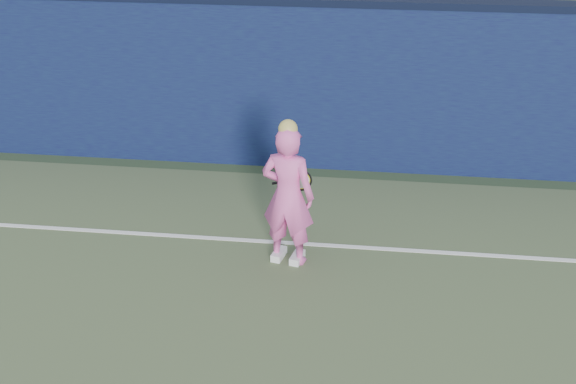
# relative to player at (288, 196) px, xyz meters

# --- Properties ---
(backstop_wall) EXTENTS (24.00, 0.40, 2.50)m
(backstop_wall) POSITION_rel_player_xyz_m (-0.78, 2.88, 0.36)
(backstop_wall) COLOR #0D0F3B
(backstop_wall) RESTS_ON ground
(player) EXTENTS (0.72, 0.55, 1.84)m
(player) POSITION_rel_player_xyz_m (0.00, 0.00, 0.00)
(player) COLOR #F45EB6
(player) RESTS_ON ground
(racket) EXTENTS (0.51, 0.14, 0.28)m
(racket) POSITION_rel_player_xyz_m (0.08, 0.44, -0.01)
(racket) COLOR black
(racket) RESTS_ON ground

